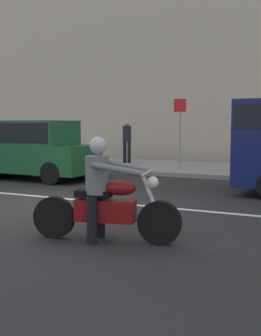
% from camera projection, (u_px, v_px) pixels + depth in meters
% --- Properties ---
extents(ground_plane, '(80.00, 80.00, 0.00)m').
position_uv_depth(ground_plane, '(41.00, 205.00, 9.19)').
color(ground_plane, '#252525').
extents(sidewalk_slab, '(40.00, 4.40, 0.14)m').
position_uv_depth(sidewalk_slab, '(174.00, 168.00, 16.34)').
color(sidewalk_slab, gray).
rests_on(sidewalk_slab, ground_plane).
extents(lane_marking_stripe, '(18.00, 0.14, 0.01)m').
position_uv_depth(lane_marking_stripe, '(89.00, 201.00, 9.72)').
color(lane_marking_stripe, silver).
rests_on(lane_marking_stripe, ground_plane).
extents(motorcycle_with_rider_gray, '(2.20, 0.80, 1.52)m').
position_uv_depth(motorcycle_with_rider_gray, '(105.00, 199.00, 6.34)').
color(motorcycle_with_rider_gray, black).
rests_on(motorcycle_with_rider_gray, ground_plane).
extents(parked_hatchback_forest_green, '(3.81, 1.76, 1.80)m').
position_uv_depth(parked_hatchback_forest_green, '(35.00, 149.00, 13.42)').
color(parked_hatchback_forest_green, '#164C28').
rests_on(parked_hatchback_forest_green, ground_plane).
extents(street_sign_post, '(0.44, 0.08, 2.44)m').
position_uv_depth(street_sign_post, '(180.00, 126.00, 15.07)').
color(street_sign_post, gray).
rests_on(street_sign_post, sidewalk_slab).
extents(pedestrian_bystander, '(0.34, 0.34, 1.70)m').
position_uv_depth(pedestrian_bystander, '(127.00, 138.00, 17.38)').
color(pedestrian_bystander, black).
rests_on(pedestrian_bystander, sidewalk_slab).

